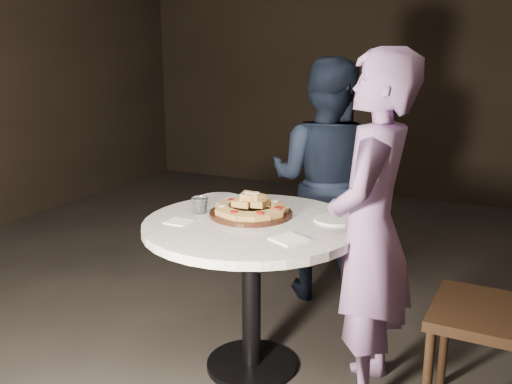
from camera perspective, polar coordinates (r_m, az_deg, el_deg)
floor at (r=3.05m, az=0.39°, el=-16.00°), size 7.00×7.00×0.00m
table at (r=2.68m, az=-0.47°, el=-5.84°), size 1.22×1.22×0.75m
serving_board at (r=2.73m, az=-0.51°, el=-2.15°), size 0.50×0.50×0.02m
focaccia_pile at (r=2.73m, az=-0.50°, el=-1.42°), size 0.36×0.36×0.09m
plate_left at (r=3.01m, az=-3.66°, el=-0.67°), size 0.24×0.24×0.01m
plate_right at (r=2.67m, az=7.76°, el=-2.75°), size 0.22×0.22×0.01m
water_glass at (r=2.77m, az=-5.64°, el=-1.34°), size 0.11×0.11×0.08m
napkin_near at (r=2.65m, az=-7.75°, el=-2.94°), size 0.11×0.11×0.01m
napkin_far at (r=2.40m, az=3.33°, el=-4.73°), size 0.17×0.17×0.01m
chair_far at (r=3.98m, az=8.35°, el=-1.34°), size 0.50×0.51×0.81m
diner_navy at (r=3.52m, az=6.91°, el=1.18°), size 0.73×0.58×1.48m
diner_teal at (r=2.50m, az=11.32°, el=-3.87°), size 0.40×0.58×1.54m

